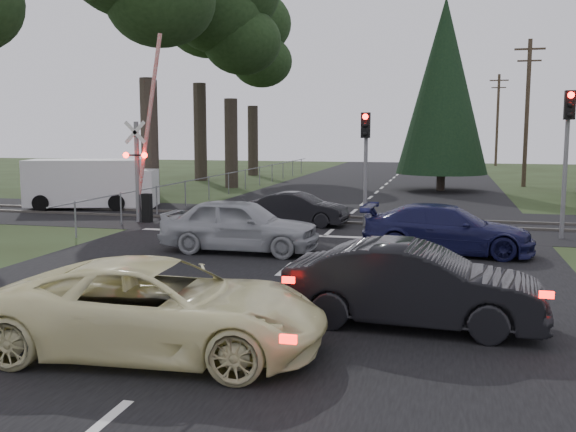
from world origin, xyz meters
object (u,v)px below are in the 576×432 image
(crossing_signal, at_px, (143,168))
(cream_coupe, at_px, (159,308))
(dark_car_far, at_px, (299,209))
(dark_hatchback, at_px, (414,285))
(utility_pole_far, at_px, (497,118))
(blue_sedan, at_px, (447,230))
(silver_car, at_px, (240,225))
(traffic_signal_center, at_px, (365,149))
(utility_pole_mid, at_px, (527,110))
(white_van, at_px, (94,184))
(traffic_signal_right, at_px, (569,135))

(crossing_signal, bearing_deg, cream_coupe, -62.51)
(crossing_signal, distance_m, dark_car_far, 6.09)
(cream_coupe, bearing_deg, dark_hatchback, -61.77)
(utility_pole_far, distance_m, dark_hatchback, 56.42)
(blue_sedan, bearing_deg, silver_car, 103.58)
(traffic_signal_center, height_order, utility_pole_far, utility_pole_far)
(silver_car, height_order, blue_sedan, silver_car)
(utility_pole_mid, relative_size, white_van, 1.52)
(silver_car, bearing_deg, traffic_signal_center, -26.11)
(crossing_signal, distance_m, blue_sedan, 11.85)
(silver_car, height_order, white_van, white_van)
(traffic_signal_right, xyz_separation_m, white_van, (-18.97, 3.82, -2.21))
(dark_hatchback, bearing_deg, white_van, 49.39)
(dark_car_far, height_order, white_van, white_van)
(traffic_signal_center, xyz_separation_m, dark_car_far, (-2.41, -0.18, -2.21))
(traffic_signal_right, height_order, dark_car_far, traffic_signal_right)
(traffic_signal_center, xyz_separation_m, white_van, (-12.43, 2.62, -1.70))
(utility_pole_mid, distance_m, white_van, 26.25)
(utility_pole_mid, xyz_separation_m, cream_coupe, (-8.90, -33.43, -4.00))
(utility_pole_mid, relative_size, cream_coupe, 1.72)
(silver_car, bearing_deg, utility_pole_far, -11.36)
(utility_pole_mid, bearing_deg, dark_hatchback, -99.39)
(blue_sedan, bearing_deg, traffic_signal_center, 34.71)
(utility_pole_mid, height_order, blue_sedan, utility_pole_mid)
(utility_pole_mid, bearing_deg, cream_coupe, -104.91)
(dark_hatchback, relative_size, white_van, 0.76)
(silver_car, bearing_deg, cream_coupe, -169.92)
(traffic_signal_right, distance_m, white_van, 19.48)
(dark_hatchback, bearing_deg, dark_car_far, 25.98)
(cream_coupe, bearing_deg, dark_car_far, -0.02)
(crossing_signal, relative_size, traffic_signal_right, 1.48)
(crossing_signal, height_order, silver_car, crossing_signal)
(cream_coupe, relative_size, white_van, 0.88)
(cream_coupe, height_order, silver_car, silver_car)
(traffic_signal_center, distance_m, utility_pole_far, 44.99)
(traffic_signal_center, bearing_deg, dark_car_far, -175.66)
(traffic_signal_center, distance_m, cream_coupe, 14.33)
(blue_sedan, bearing_deg, utility_pole_far, -3.24)
(traffic_signal_center, xyz_separation_m, dark_hatchback, (2.36, -11.72, -2.07))
(dark_car_far, relative_size, white_van, 0.61)
(crossing_signal, bearing_deg, dark_hatchback, -45.50)
(utility_pole_mid, xyz_separation_m, dark_car_far, (-9.91, -19.51, -4.13))
(crossing_signal, bearing_deg, dark_car_far, 6.88)
(dark_hatchback, bearing_deg, utility_pole_mid, -5.89)
(utility_pole_far, relative_size, white_van, 1.52)
(dark_hatchback, xyz_separation_m, dark_car_far, (-4.77, 11.54, -0.14))
(utility_pole_mid, height_order, white_van, utility_pole_mid)
(dark_hatchback, bearing_deg, silver_car, 44.45)
(traffic_signal_right, relative_size, dark_car_far, 1.29)
(traffic_signal_right, distance_m, utility_pole_mid, 20.60)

